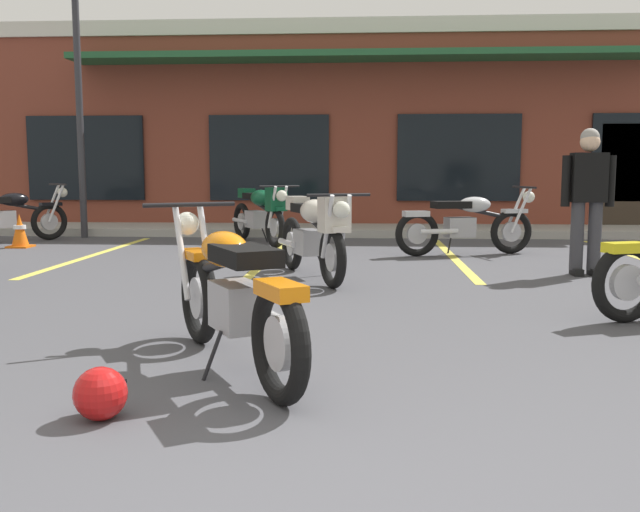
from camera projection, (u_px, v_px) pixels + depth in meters
ground_plane at (359, 319)px, 5.73m from camera, size 80.00×80.00×0.00m
sidewalk_kerb at (362, 230)px, 13.43m from camera, size 22.00×1.80×0.14m
brick_storefront_building at (364, 133)px, 16.93m from camera, size 18.81×6.98×4.16m
painted_stall_lines at (361, 256)px, 9.87m from camera, size 7.75×4.80×0.01m
motorcycle_foreground_classic at (232, 293)px, 4.25m from camera, size 1.30×1.89×0.98m
motorcycle_black_cruiser at (467, 223)px, 9.99m from camera, size 2.06×0.95×0.98m
motorcycle_silver_naked at (314, 232)px, 7.70m from camera, size 1.10×2.00×0.98m
motorcycle_blue_standard at (8, 215)px, 11.67m from camera, size 1.59×1.71×0.98m
motorcycle_orange_scrambler at (260, 212)px, 11.42m from camera, size 1.33×1.88×0.98m
person_in_black_shirt at (588, 192)px, 8.01m from camera, size 0.60×0.28×1.68m
helmet_on_pavement at (101, 393)px, 3.40m from camera, size 0.26×0.26×0.26m
traffic_cone at (20, 231)px, 11.01m from camera, size 0.34×0.34×0.53m
parking_lot_lamp_post at (75, 64)px, 12.18m from camera, size 0.24×0.76×4.62m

